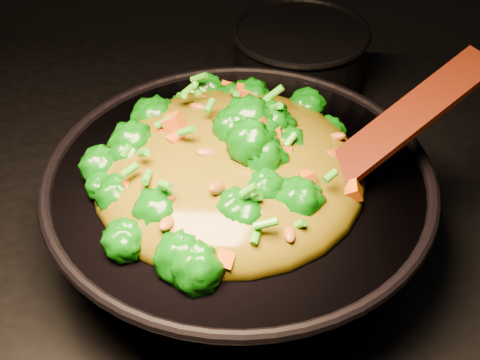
# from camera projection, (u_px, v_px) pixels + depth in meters

# --- Properties ---
(wok) EXTENTS (0.61, 0.61, 0.13)m
(wok) POSITION_uv_depth(u_px,v_px,m) (239.00, 214.00, 0.87)
(wok) COLOR black
(wok) RESTS_ON stovetop
(stir_fry) EXTENTS (0.42, 0.42, 0.11)m
(stir_fry) POSITION_uv_depth(u_px,v_px,m) (229.00, 141.00, 0.78)
(stir_fry) COLOR #095806
(stir_fry) RESTS_ON wok
(spatula) EXTENTS (0.28, 0.23, 0.13)m
(spatula) POSITION_uv_depth(u_px,v_px,m) (380.00, 140.00, 0.79)
(spatula) COLOR #3A0F06
(spatula) RESTS_ON wok
(back_pot) EXTENTS (0.27, 0.27, 0.13)m
(back_pot) POSITION_uv_depth(u_px,v_px,m) (299.00, 61.00, 1.15)
(back_pot) COLOR black
(back_pot) RESTS_ON stovetop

